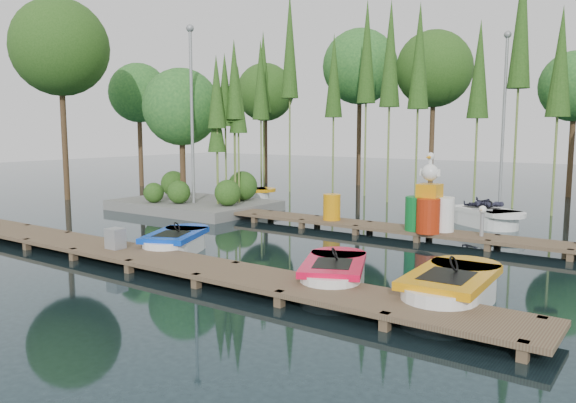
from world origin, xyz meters
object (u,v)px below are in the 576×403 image
Objects in this scene: island at (192,132)px; yellow_barrel at (332,207)px; boat_yellow_far at (244,195)px; boat_blue at (176,243)px; drum_cluster at (429,209)px; utility_cabinet at (115,238)px; boat_red at (334,275)px.

yellow_barrel is at bearing -6.31° from island.
boat_yellow_far is at bearing 86.85° from island.
drum_cluster is at bearing 23.62° from boat_blue.
boat_red is at bearing 10.76° from utility_cabinet.
yellow_barrel is (6.99, -3.83, 0.44)m from boat_yellow_far.
boat_blue is 7.32m from drum_cluster.
drum_cluster reaches higher than boat_red.
island reaches higher than drum_cluster.
boat_blue is 5.69× the size of utility_cabinet.
boat_blue is at bearing -84.11° from boat_yellow_far.
yellow_barrel is (-3.60, 5.91, 0.47)m from boat_red.
utility_cabinet is at bearing -129.04° from drum_cluster.
boat_red is at bearing -28.02° from boat_blue.
yellow_barrel reaches higher than boat_red.
island reaches higher than boat_yellow_far.
yellow_barrel is 0.37× the size of drum_cluster.
boat_red is 5.85m from utility_cabinet.
boat_blue is at bearing -48.32° from island.
island is at bearing 173.69° from yellow_barrel.
yellow_barrel is at bearing -53.09° from boat_yellow_far.
island is at bearing 108.02° from boat_blue.
boat_yellow_far is 7.98m from yellow_barrel.
island is 10.83m from drum_cluster.
drum_cluster reaches higher than boat_blue.
boat_yellow_far is at bearing 151.25° from yellow_barrel.
boat_yellow_far is at bearing 113.30° from boat_red.
drum_cluster is at bearing -45.37° from boat_yellow_far.
drum_cluster is at bearing 50.96° from utility_cabinet.
boat_blue is at bearing -132.72° from drum_cluster.
boat_yellow_far is 5.55× the size of utility_cabinet.
boat_blue is 0.99× the size of boat_red.
drum_cluster is (-0.19, 5.75, 0.72)m from boat_red.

